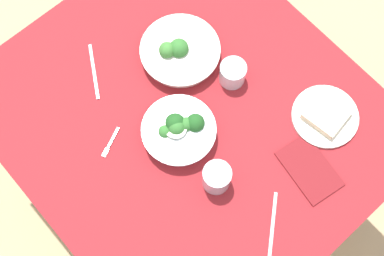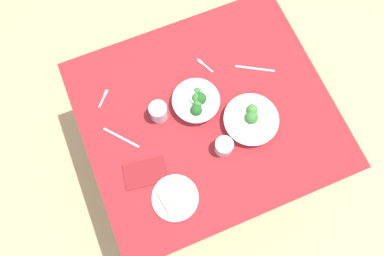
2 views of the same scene
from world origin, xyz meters
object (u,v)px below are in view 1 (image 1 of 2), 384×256
object	(u,v)px
napkin_folded_upper	(309,169)
water_glass_center	(217,177)
broccoli_bowl_far	(180,52)
fork_by_near_bowl	(110,144)
table_knife_left	(273,225)
table_knife_right	(94,71)
water_glass_side	(233,74)
bread_side_plate	(326,116)
broccoli_bowl_near	(179,130)

from	to	relation	value
napkin_folded_upper	water_glass_center	bearing A→B (deg)	-124.04
broccoli_bowl_far	fork_by_near_bowl	size ratio (longest dim) A/B	2.65
fork_by_near_bowl	table_knife_left	size ratio (longest dim) A/B	0.51
table_knife_right	fork_by_near_bowl	bearing A→B (deg)	-176.43
broccoli_bowl_far	napkin_folded_upper	xyz separation A→B (m)	(0.54, 0.04, -0.03)
water_glass_center	napkin_folded_upper	world-z (taller)	water_glass_center
water_glass_side	table_knife_left	xyz separation A→B (m)	(0.41, -0.23, -0.04)
broccoli_bowl_far	fork_by_near_bowl	bearing A→B (deg)	-76.83
broccoli_bowl_far	bread_side_plate	bearing A→B (deg)	23.30
water_glass_center	table_knife_right	distance (m)	0.53
broccoli_bowl_near	table_knife_right	bearing A→B (deg)	-169.15
water_glass_center	table_knife_left	world-z (taller)	water_glass_center
water_glass_center	water_glass_side	bearing A→B (deg)	128.45
fork_by_near_bowl	table_knife_right	world-z (taller)	same
broccoli_bowl_near	napkin_folded_upper	xyz separation A→B (m)	(0.34, 0.22, -0.03)
table_knife_right	bread_side_plate	bearing A→B (deg)	-113.39
bread_side_plate	water_glass_center	bearing A→B (deg)	-100.76
fork_by_near_bowl	napkin_folded_upper	world-z (taller)	napkin_folded_upper
water_glass_center	table_knife_right	bearing A→B (deg)	-174.70
table_knife_left	broccoli_bowl_near	bearing A→B (deg)	-126.88
water_glass_center	table_knife_left	xyz separation A→B (m)	(0.20, 0.04, -0.05)
table_knife_right	broccoli_bowl_far	bearing A→B (deg)	-89.83
broccoli_bowl_far	table_knife_left	distance (m)	0.61
bread_side_plate	table_knife_right	bearing A→B (deg)	-143.74
fork_by_near_bowl	broccoli_bowl_near	bearing A→B (deg)	122.37
water_glass_center	fork_by_near_bowl	bearing A→B (deg)	-151.77
fork_by_near_bowl	bread_side_plate	bearing A→B (deg)	121.61
bread_side_plate	table_knife_left	size ratio (longest dim) A/B	1.09
bread_side_plate	table_knife_right	distance (m)	0.74
water_glass_side	napkin_folded_upper	bearing A→B (deg)	-4.62
table_knife_left	bread_side_plate	bearing A→B (deg)	160.42
fork_by_near_bowl	napkin_folded_upper	size ratio (longest dim) A/B	0.50
broccoli_bowl_far	bread_side_plate	xyz separation A→B (m)	(0.46, 0.20, -0.02)
fork_by_near_bowl	table_knife_left	xyz separation A→B (m)	(0.50, 0.20, -0.00)
broccoli_bowl_far	broccoli_bowl_near	distance (m)	0.27
napkin_folded_upper	broccoli_bowl_far	bearing A→B (deg)	-175.59
bread_side_plate	napkin_folded_upper	world-z (taller)	bread_side_plate
napkin_folded_upper	water_glass_side	bearing A→B (deg)	175.38
bread_side_plate	fork_by_near_bowl	xyz separation A→B (m)	(-0.37, -0.55, -0.01)
water_glass_side	bread_side_plate	bearing A→B (deg)	23.83
water_glass_center	fork_by_near_bowl	world-z (taller)	water_glass_center
water_glass_side	table_knife_right	world-z (taller)	water_glass_side
napkin_folded_upper	bread_side_plate	bearing A→B (deg)	118.55
bread_side_plate	napkin_folded_upper	size ratio (longest dim) A/B	1.08
water_glass_side	table_knife_left	bearing A→B (deg)	-28.92
broccoli_bowl_near	water_glass_center	world-z (taller)	water_glass_center
napkin_folded_upper	table_knife_left	bearing A→B (deg)	-77.17
fork_by_near_bowl	table_knife_right	distance (m)	0.25
broccoli_bowl_far	fork_by_near_bowl	world-z (taller)	broccoli_bowl_far
water_glass_center	table_knife_right	size ratio (longest dim) A/B	0.50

